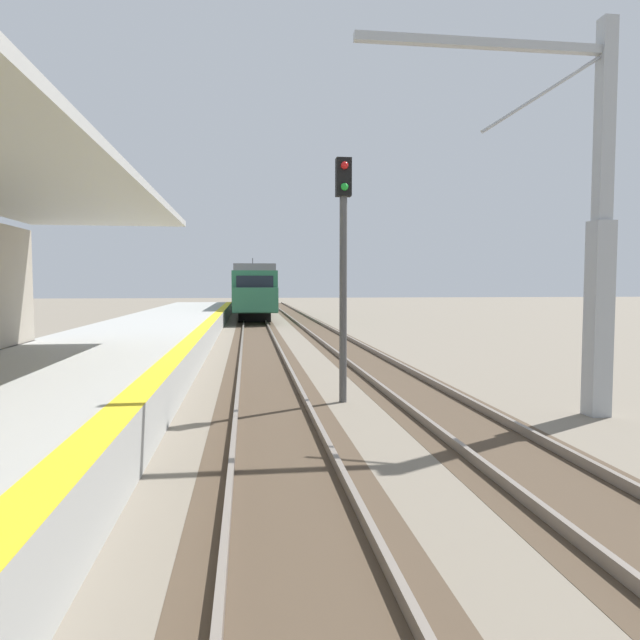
# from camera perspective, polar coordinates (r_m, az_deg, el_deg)

# --- Properties ---
(station_platform) EXTENTS (5.00, 80.00, 0.91)m
(station_platform) POSITION_cam_1_polar(r_m,az_deg,el_deg) (14.08, -23.45, -5.24)
(station_platform) COLOR #A8A8A3
(station_platform) RESTS_ON ground
(track_pair_nearest_platform) EXTENTS (2.34, 120.00, 0.16)m
(track_pair_nearest_platform) POSITION_cam_1_polar(r_m,az_deg,el_deg) (17.55, -5.67, -4.58)
(track_pair_nearest_platform) COLOR #4C3D2D
(track_pair_nearest_platform) RESTS_ON ground
(track_pair_middle) EXTENTS (2.34, 120.00, 0.16)m
(track_pair_middle) POSITION_cam_1_polar(r_m,az_deg,el_deg) (17.97, 5.26, -4.39)
(track_pair_middle) COLOR #4C3D2D
(track_pair_middle) RESTS_ON ground
(approaching_train) EXTENTS (2.93, 19.60, 4.76)m
(approaching_train) POSITION_cam_1_polar(r_m,az_deg,el_deg) (44.55, -6.70, 3.11)
(approaching_train) COLOR #286647
(approaching_train) RESTS_ON ground
(rail_signal_post) EXTENTS (0.32, 0.34, 5.20)m
(rail_signal_post) POSITION_cam_1_polar(r_m,az_deg,el_deg) (12.16, 2.36, 6.67)
(rail_signal_post) COLOR #4C4C4C
(rail_signal_post) RESTS_ON ground
(catenary_pylon_far_side) EXTENTS (5.00, 0.40, 7.50)m
(catenary_pylon_far_side) POSITION_cam_1_polar(r_m,az_deg,el_deg) (12.01, 25.20, 8.32)
(catenary_pylon_far_side) COLOR #9EA3A8
(catenary_pylon_far_side) RESTS_ON ground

